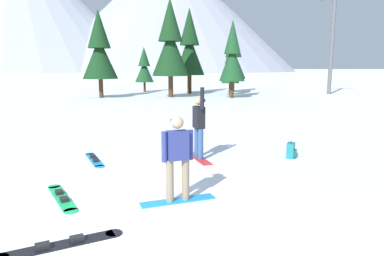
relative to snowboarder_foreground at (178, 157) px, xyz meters
The scene contains 16 objects.
ground_plane 1.83m from the snowboarder_foreground, 155.34° to the right, with size 800.00×800.00×0.00m, color white.
snowboarder_foreground is the anchor object (origin of this frame).
snowboarder_midground 3.28m from the snowboarder_foreground, 84.22° to the left, with size 0.80×1.47×2.05m.
loose_snowboard_far_spare 2.56m from the snowboarder_foreground, 131.12° to the right, with size 1.74×1.15×0.09m.
loose_snowboard_near_left 4.04m from the snowboarder_foreground, 131.28° to the left, with size 1.06×1.68×0.09m.
loose_snowboard_near_right 2.49m from the snowboarder_foreground, behind, with size 1.23×1.64×0.09m.
backpack_teal 4.62m from the snowboarder_foreground, 49.30° to the left, with size 0.34×0.37×0.47m.
pine_tree_slender 24.41m from the snowboarder_foreground, 96.14° to the left, with size 3.16×3.16×8.28m.
pine_tree_tall 23.75m from the snowboarder_foreground, 83.60° to the left, with size 2.14×2.14×6.41m.
pine_tree_short 31.01m from the snowboarder_foreground, 101.14° to the left, with size 1.93×1.93×4.65m.
pine_tree_twin 28.67m from the snowboarder_foreground, 92.38° to the left, with size 2.94×2.94×8.17m.
pine_tree_broad 24.90m from the snowboarder_foreground, 109.98° to the left, with size 2.92×2.92×7.25m.
pine_tree_leaning 26.92m from the snowboarder_foreground, 84.20° to the left, with size 1.67×1.67×5.01m.
pine_tree_young 30.91m from the snowboarder_foreground, 83.95° to the left, with size 2.56×2.56×6.27m.
ski_lift_tower 30.97m from the snowboarder_foreground, 66.39° to the left, with size 3.07×0.36×9.10m.
peak_west_ridge 213.36m from the snowboarder_foreground, 96.14° to the left, with size 147.58×147.58×69.55m.
Camera 1 is at (2.01, -5.88, 2.59)m, focal length 33.07 mm.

